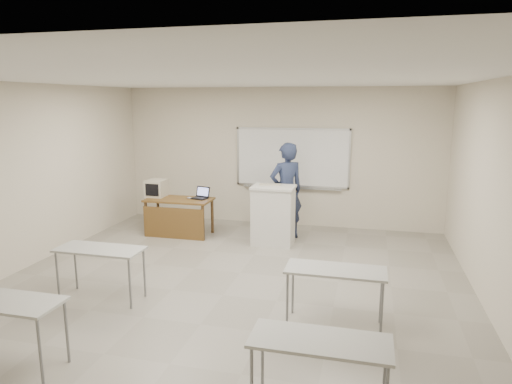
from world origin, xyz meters
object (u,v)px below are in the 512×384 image
(crt_monitor, at_px, (157,188))
(mouse, at_px, (189,198))
(laptop, at_px, (200,196))
(keyboard, at_px, (270,185))
(podium, at_px, (273,215))
(presenter, at_px, (286,191))
(whiteboard, at_px, (292,158))
(instructor_desk, at_px, (177,211))

(crt_monitor, relative_size, mouse, 4.53)
(laptop, bearing_deg, keyboard, 5.66)
(podium, xyz_separation_m, crt_monitor, (-2.55, 0.28, 0.35))
(mouse, height_order, presenter, presenter)
(whiteboard, xyz_separation_m, keyboard, (-0.18, -1.39, -0.34))
(instructor_desk, height_order, presenter, presenter)
(podium, relative_size, keyboard, 2.74)
(presenter, bearing_deg, podium, 33.62)
(crt_monitor, bearing_deg, podium, -6.07)
(laptop, xyz_separation_m, keyboard, (1.52, -0.23, 0.34))
(mouse, bearing_deg, presenter, -3.95)
(whiteboard, bearing_deg, mouse, -146.42)
(podium, distance_m, crt_monitor, 2.59)
(crt_monitor, height_order, laptop, crt_monitor)
(whiteboard, height_order, laptop, whiteboard)
(whiteboard, relative_size, keyboard, 6.00)
(mouse, relative_size, presenter, 0.05)
(instructor_desk, xyz_separation_m, mouse, (0.20, 0.16, 0.24))
(instructor_desk, bearing_deg, keyboard, 0.80)
(whiteboard, height_order, crt_monitor, whiteboard)
(instructor_desk, relative_size, podium, 1.19)
(mouse, bearing_deg, podium, -17.64)
(whiteboard, distance_m, presenter, 1.14)
(laptop, height_order, presenter, presenter)
(instructor_desk, distance_m, laptop, 0.55)
(whiteboard, xyz_separation_m, presenter, (0.06, -1.02, -0.52))
(instructor_desk, height_order, keyboard, keyboard)
(instructor_desk, distance_m, podium, 2.00)
(whiteboard, xyz_separation_m, crt_monitor, (-2.65, -1.19, -0.56))
(laptop, xyz_separation_m, mouse, (-0.20, -0.10, -0.04))
(crt_monitor, bearing_deg, keyboard, -4.43)
(podium, bearing_deg, mouse, 173.69)
(laptop, distance_m, keyboard, 1.57)
(presenter, bearing_deg, instructor_desk, -25.79)
(presenter, bearing_deg, whiteboard, -122.99)
(whiteboard, xyz_separation_m, instructor_desk, (-2.10, -1.42, -0.95))
(laptop, relative_size, keyboard, 0.75)
(whiteboard, distance_m, mouse, 2.39)
(mouse, distance_m, keyboard, 1.76)
(instructor_desk, xyz_separation_m, crt_monitor, (-0.55, 0.24, 0.39))
(mouse, xyz_separation_m, presenter, (1.96, 0.25, 0.19))
(keyboard, bearing_deg, crt_monitor, 167.69)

